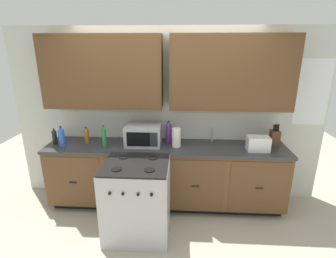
{
  "coord_description": "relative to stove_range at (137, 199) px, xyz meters",
  "views": [
    {
      "loc": [
        0.23,
        -2.99,
        2.23
      ],
      "look_at": [
        0.03,
        0.27,
        1.17
      ],
      "focal_mm": 27.7,
      "sensor_mm": 36.0,
      "label": 1
    }
  ],
  "objects": [
    {
      "name": "ground_plane",
      "position": [
        0.3,
        0.33,
        -0.47
      ],
      "size": [
        8.13,
        8.13,
        0.0
      ],
      "primitive_type": "plane",
      "color": "#B2A893"
    },
    {
      "name": "wall_unit",
      "position": [
        0.3,
        0.83,
        1.19
      ],
      "size": [
        4.45,
        0.4,
        2.48
      ],
      "color": "silver",
      "rests_on": "ground_plane"
    },
    {
      "name": "counter_run",
      "position": [
        0.3,
        0.63,
        0.0
      ],
      "size": [
        3.28,
        0.64,
        0.92
      ],
      "color": "black",
      "rests_on": "ground_plane"
    },
    {
      "name": "stove_range",
      "position": [
        0.0,
        0.0,
        0.0
      ],
      "size": [
        0.76,
        0.68,
        0.95
      ],
      "color": "#B7B7BC",
      "rests_on": "ground_plane"
    },
    {
      "name": "microwave",
      "position": [
        -0.01,
        0.66,
        0.59
      ],
      "size": [
        0.48,
        0.37,
        0.28
      ],
      "color": "#B7B7BC",
      "rests_on": "counter_run"
    },
    {
      "name": "toaster",
      "position": [
        1.51,
        0.53,
        0.54
      ],
      "size": [
        0.28,
        0.18,
        0.19
      ],
      "color": "white",
      "rests_on": "counter_run"
    },
    {
      "name": "knife_block",
      "position": [
        1.77,
        0.71,
        0.56
      ],
      "size": [
        0.11,
        0.14,
        0.31
      ],
      "color": "#52361E",
      "rests_on": "counter_run"
    },
    {
      "name": "sink_faucet",
      "position": [
        0.95,
        0.84,
        0.55
      ],
      "size": [
        0.02,
        0.02,
        0.2
      ],
      "primitive_type": "cylinder",
      "color": "#B2B5BA",
      "rests_on": "counter_run"
    },
    {
      "name": "paper_towel_roll",
      "position": [
        0.45,
        0.6,
        0.58
      ],
      "size": [
        0.12,
        0.12,
        0.26
      ],
      "primitive_type": "cylinder",
      "color": "white",
      "rests_on": "counter_run"
    },
    {
      "name": "bottle_blue",
      "position": [
        -1.09,
        0.51,
        0.59
      ],
      "size": [
        0.08,
        0.08,
        0.29
      ],
      "color": "blue",
      "rests_on": "counter_run"
    },
    {
      "name": "bottle_dark",
      "position": [
        -1.24,
        0.61,
        0.56
      ],
      "size": [
        0.06,
        0.06,
        0.23
      ],
      "color": "black",
      "rests_on": "counter_run"
    },
    {
      "name": "bottle_amber",
      "position": [
        -0.81,
        0.67,
        0.56
      ],
      "size": [
        0.06,
        0.06,
        0.23
      ],
      "color": "#9E6619",
      "rests_on": "counter_run"
    },
    {
      "name": "bottle_green",
      "position": [
        -0.51,
        0.52,
        0.6
      ],
      "size": [
        0.06,
        0.06,
        0.31
      ],
      "color": "#237A38",
      "rests_on": "counter_run"
    },
    {
      "name": "bottle_violet",
      "position": [
        0.33,
        0.75,
        0.6
      ],
      "size": [
        0.08,
        0.08,
        0.32
      ],
      "color": "#663384",
      "rests_on": "counter_run"
    }
  ]
}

